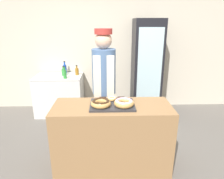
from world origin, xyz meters
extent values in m
plane|color=#66605B|center=(0.00, 0.00, 0.00)|extent=(14.00, 14.00, 0.00)
cube|color=beige|center=(0.00, 2.13, 1.35)|extent=(8.00, 0.06, 2.70)
cube|color=#997047|center=(0.00, 0.00, 0.45)|extent=(1.49, 0.59, 0.89)
cube|color=#2D2D33|center=(0.00, 0.00, 0.90)|extent=(0.55, 0.40, 0.02)
torus|color=tan|center=(-0.14, -0.06, 0.95)|extent=(0.24, 0.24, 0.07)
torus|color=#331E0F|center=(-0.14, -0.06, 0.97)|extent=(0.22, 0.22, 0.04)
torus|color=tan|center=(0.14, -0.06, 0.95)|extent=(0.24, 0.24, 0.07)
torus|color=#EFADC6|center=(0.14, -0.06, 0.97)|extent=(0.22, 0.22, 0.04)
torus|color=tan|center=(0.00, 0.13, 0.93)|extent=(0.12, 0.12, 0.04)
torus|color=beige|center=(0.00, 0.13, 0.94)|extent=(0.10, 0.10, 0.02)
cube|color=black|center=(-0.12, 0.13, 0.93)|extent=(0.09, 0.09, 0.03)
cube|color=black|center=(0.12, 0.13, 0.93)|extent=(0.09, 0.09, 0.03)
cylinder|color=#4C4C51|center=(-0.11, 0.54, 0.44)|extent=(0.25, 0.25, 0.87)
cylinder|color=#4C6B99|center=(-0.11, 0.54, 1.20)|extent=(0.34, 0.34, 0.65)
cube|color=silver|center=(-0.11, 0.39, 0.77)|extent=(0.29, 0.02, 1.37)
sphere|color=beige|center=(-0.11, 0.54, 1.64)|extent=(0.24, 0.24, 0.24)
cylinder|color=#B2332D|center=(-0.11, 0.54, 1.77)|extent=(0.25, 0.25, 0.08)
cube|color=black|center=(0.76, 1.74, 0.98)|extent=(0.57, 0.59, 1.96)
cube|color=silver|center=(0.76, 1.44, 1.02)|extent=(0.47, 0.02, 1.57)
cube|color=silver|center=(-1.07, 1.74, 0.42)|extent=(0.96, 0.66, 0.83)
cube|color=gray|center=(-1.07, 1.74, 0.81)|extent=(0.96, 0.66, 0.01)
cylinder|color=#99661E|center=(-0.69, 1.81, 0.90)|extent=(0.07, 0.07, 0.14)
cylinder|color=#99661E|center=(-0.69, 1.81, 1.00)|extent=(0.03, 0.03, 0.05)
cylinder|color=black|center=(-0.69, 1.81, 1.03)|extent=(0.04, 0.04, 0.01)
cylinder|color=#2D8C38|center=(-0.96, 1.77, 0.90)|extent=(0.08, 0.08, 0.13)
cylinder|color=#2D8C38|center=(-0.96, 1.77, 0.99)|extent=(0.04, 0.04, 0.05)
cylinder|color=black|center=(-0.96, 1.77, 1.02)|extent=(0.04, 0.04, 0.01)
cylinder|color=#1E4CB2|center=(-0.97, 1.96, 0.92)|extent=(0.08, 0.08, 0.18)
cylinder|color=#1E4CB2|center=(-0.97, 1.96, 1.05)|extent=(0.04, 0.04, 0.07)
cylinder|color=black|center=(-0.97, 1.96, 1.09)|extent=(0.04, 0.04, 0.01)
cylinder|color=#2D8C38|center=(-0.89, 1.53, 0.91)|extent=(0.06, 0.06, 0.16)
cylinder|color=#2D8C38|center=(-0.89, 1.53, 1.03)|extent=(0.03, 0.03, 0.06)
cylinder|color=black|center=(-0.89, 1.53, 1.06)|extent=(0.03, 0.03, 0.01)
camera|label=1|loc=(-0.07, -2.31, 1.88)|focal=32.00mm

